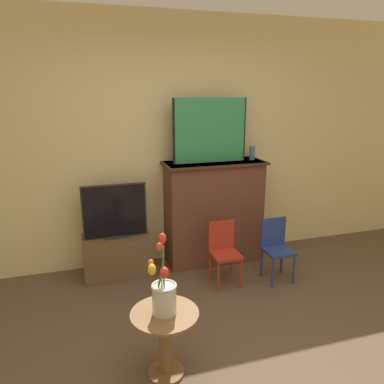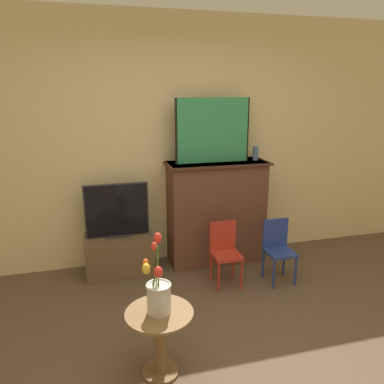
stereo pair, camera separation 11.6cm
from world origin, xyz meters
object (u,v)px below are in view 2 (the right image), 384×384
at_px(chair_blue, 278,247).
at_px(vase_tulips, 158,292).
at_px(chair_red, 225,249).
at_px(tv_monitor, 117,211).
at_px(painting, 213,131).

height_order(chair_blue, vase_tulips, vase_tulips).
bearing_deg(vase_tulips, chair_red, 51.46).
bearing_deg(chair_blue, tv_monitor, 159.37).
distance_m(tv_monitor, chair_red, 1.19).
distance_m(tv_monitor, chair_blue, 1.70).
bearing_deg(tv_monitor, chair_red, -26.78).
relative_size(painting, chair_blue, 1.28).
bearing_deg(chair_blue, painting, 130.10).
relative_size(chair_red, chair_blue, 1.00).
xyz_separation_m(chair_blue, vase_tulips, (-1.41, -1.01, 0.27)).
bearing_deg(chair_red, chair_blue, -7.90).
bearing_deg(tv_monitor, painting, 1.42).
xyz_separation_m(tv_monitor, chair_red, (1.02, -0.51, -0.33)).
xyz_separation_m(chair_red, chair_blue, (0.55, -0.08, 0.00)).
relative_size(tv_monitor, chair_red, 1.03).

